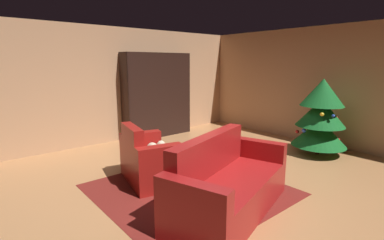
{
  "coord_description": "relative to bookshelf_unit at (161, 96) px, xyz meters",
  "views": [
    {
      "loc": [
        2.98,
        -2.93,
        1.81
      ],
      "look_at": [
        -0.31,
        -0.17,
        0.95
      ],
      "focal_mm": 26.81,
      "sensor_mm": 36.0,
      "label": 1
    }
  ],
  "objects": [
    {
      "name": "ground_plane",
      "position": [
        2.95,
        -1.05,
        -0.99
      ],
      "size": [
        8.01,
        8.01,
        0.0
      ],
      "primitive_type": "plane",
      "color": "#B1794B"
    },
    {
      "name": "wall_back",
      "position": [
        2.95,
        2.32,
        0.31
      ],
      "size": [
        6.48,
        0.06,
        2.6
      ],
      "primitive_type": "cube",
      "color": "tan",
      "rests_on": "ground"
    },
    {
      "name": "wall_left",
      "position": [
        -0.26,
        -1.05,
        0.31
      ],
      "size": [
        0.06,
        6.8,
        2.6
      ],
      "primitive_type": "cube",
      "color": "tan",
      "rests_on": "ground"
    },
    {
      "name": "area_rug",
      "position": [
        2.94,
        -1.52,
        -0.99
      ],
      "size": [
        2.44,
        2.44,
        0.01
      ],
      "primitive_type": "cube",
      "color": "maroon",
      "rests_on": "ground"
    },
    {
      "name": "bookshelf_unit",
      "position": [
        0.0,
        0.0,
        0.0
      ],
      "size": [
        0.39,
        1.77,
        2.05
      ],
      "color": "black",
      "rests_on": "ground"
    },
    {
      "name": "armchair_red",
      "position": [
        2.28,
        -1.8,
        -0.68
      ],
      "size": [
        1.2,
        0.89,
        0.9
      ],
      "color": "maroon",
      "rests_on": "ground"
    },
    {
      "name": "couch_red",
      "position": [
        3.68,
        -1.53,
        -0.68
      ],
      "size": [
        1.35,
        2.08,
        0.93
      ],
      "color": "maroon",
      "rests_on": "ground"
    },
    {
      "name": "coffee_table",
      "position": [
        2.81,
        -1.37,
        -0.62
      ],
      "size": [
        0.64,
        0.64,
        0.41
      ],
      "color": "black",
      "rests_on": "ground"
    },
    {
      "name": "book_stack_on_table",
      "position": [
        2.83,
        -1.39,
        -0.51
      ],
      "size": [
        0.24,
        0.17,
        0.15
      ],
      "color": "#DEC250",
      "rests_on": "coffee_table"
    },
    {
      "name": "bottle_on_table",
      "position": [
        2.92,
        -1.51,
        -0.46
      ],
      "size": [
        0.08,
        0.08,
        0.32
      ],
      "color": "#205323",
      "rests_on": "coffee_table"
    },
    {
      "name": "decorated_tree",
      "position": [
        3.31,
        1.53,
        -0.21
      ],
      "size": [
        1.05,
        1.05,
        1.51
      ],
      "color": "brown",
      "rests_on": "ground"
    }
  ]
}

